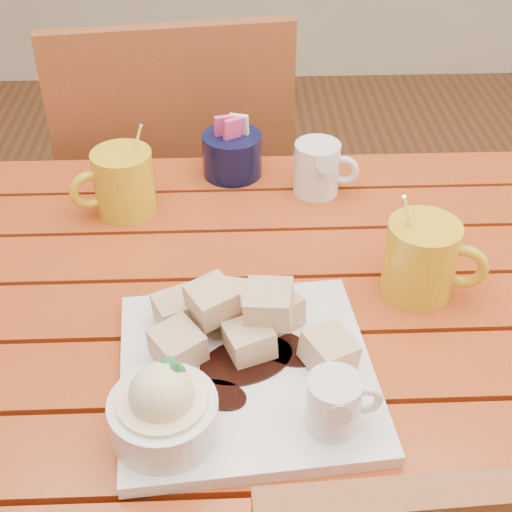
{
  "coord_description": "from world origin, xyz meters",
  "views": [
    {
      "loc": [
        -0.04,
        -0.71,
        1.37
      ],
      "look_at": [
        -0.01,
        0.01,
        0.82
      ],
      "focal_mm": 50.0,
      "sensor_mm": 36.0,
      "label": 1
    }
  ],
  "objects_px": {
    "table": "(265,362)",
    "chair_far": "(177,197)",
    "coffee_mug_left": "(122,182)",
    "coffee_mug_right": "(423,258)",
    "dessert_plate": "(227,372)"
  },
  "relations": [
    {
      "from": "table",
      "to": "chair_far",
      "type": "bearing_deg",
      "value": 104.62
    },
    {
      "from": "coffee_mug_right",
      "to": "chair_far",
      "type": "height_order",
      "value": "chair_far"
    },
    {
      "from": "coffee_mug_right",
      "to": "dessert_plate",
      "type": "bearing_deg",
      "value": -125.97
    },
    {
      "from": "coffee_mug_left",
      "to": "chair_far",
      "type": "relative_size",
      "value": 0.16
    },
    {
      "from": "table",
      "to": "coffee_mug_left",
      "type": "distance_m",
      "value": 0.35
    },
    {
      "from": "chair_far",
      "to": "table",
      "type": "bearing_deg",
      "value": 97.14
    },
    {
      "from": "coffee_mug_right",
      "to": "chair_far",
      "type": "xyz_separation_m",
      "value": [
        -0.37,
        0.59,
        -0.27
      ]
    },
    {
      "from": "chair_far",
      "to": "coffee_mug_left",
      "type": "bearing_deg",
      "value": 75.47
    },
    {
      "from": "table",
      "to": "coffee_mug_right",
      "type": "height_order",
      "value": "coffee_mug_right"
    },
    {
      "from": "table",
      "to": "dessert_plate",
      "type": "distance_m",
      "value": 0.21
    },
    {
      "from": "table",
      "to": "chair_far",
      "type": "distance_m",
      "value": 0.64
    },
    {
      "from": "dessert_plate",
      "to": "coffee_mug_right",
      "type": "distance_m",
      "value": 0.31
    },
    {
      "from": "table",
      "to": "coffee_mug_left",
      "type": "xyz_separation_m",
      "value": [
        -0.21,
        0.23,
        0.16
      ]
    },
    {
      "from": "table",
      "to": "coffee_mug_right",
      "type": "bearing_deg",
      "value": 6.19
    },
    {
      "from": "coffee_mug_right",
      "to": "coffee_mug_left",
      "type": "bearing_deg",
      "value": 173.32
    }
  ]
}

